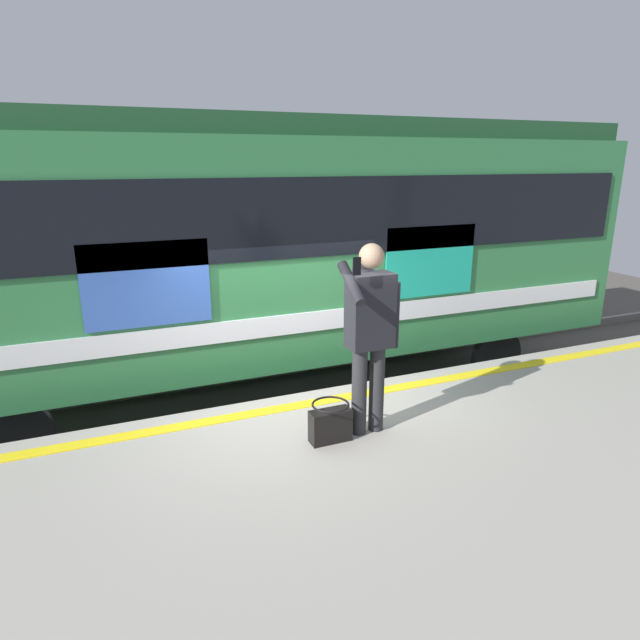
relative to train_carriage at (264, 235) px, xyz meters
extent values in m
plane|color=#4C4742|center=(0.35, 2.13, -2.42)|extent=(26.58, 26.58, 0.00)
cube|color=#9E998E|center=(0.35, 4.24, -1.93)|extent=(17.72, 4.23, 0.97)
cube|color=yellow|center=(0.35, 2.43, -1.44)|extent=(17.36, 0.16, 0.01)
cube|color=slate|center=(0.35, 0.71, -2.34)|extent=(23.03, 0.08, 0.16)
cube|color=slate|center=(0.35, -0.72, -2.34)|extent=(23.03, 0.08, 0.16)
cube|color=#2D723F|center=(0.00, -0.01, -0.10)|extent=(9.94, 2.95, 2.73)
cube|color=#1B4426|center=(0.00, -0.01, 1.38)|extent=(9.74, 2.72, 0.24)
cube|color=black|center=(0.00, 1.49, 0.38)|extent=(9.44, 0.03, 0.90)
cube|color=silver|center=(0.00, 1.49, -0.85)|extent=(9.44, 0.03, 0.24)
cube|color=#19A58C|center=(-1.74, 1.49, -0.24)|extent=(1.30, 0.02, 0.90)
cube|color=#3359B2|center=(1.74, 1.49, -0.24)|extent=(1.30, 0.02, 0.90)
cylinder|color=black|center=(3.23, 1.18, -1.84)|extent=(0.84, 0.12, 0.84)
cylinder|color=black|center=(3.23, -1.19, -1.84)|extent=(0.84, 0.12, 0.84)
cylinder|color=black|center=(-3.23, 1.18, -1.84)|extent=(0.84, 0.12, 0.84)
cylinder|color=black|center=(-3.23, -1.19, -1.84)|extent=(0.84, 0.12, 0.84)
cylinder|color=#262628|center=(-0.07, 3.19, -1.03)|extent=(0.14, 0.14, 0.83)
cylinder|color=#262628|center=(0.11, 3.19, -1.03)|extent=(0.14, 0.14, 0.83)
cube|color=black|center=(0.02, 3.19, -0.27)|extent=(0.40, 0.24, 0.67)
sphere|color=black|center=(0.02, 3.03, 0.04)|extent=(0.20, 0.20, 0.20)
sphere|color=tan|center=(0.02, 3.19, 0.21)|extent=(0.22, 0.22, 0.22)
cylinder|color=black|center=(-0.23, 3.19, -0.34)|extent=(0.09, 0.09, 0.61)
cylinder|color=black|center=(0.25, 3.27, 0.01)|extent=(0.09, 0.42, 0.33)
cube|color=black|center=(0.25, 3.37, 0.17)|extent=(0.07, 0.02, 0.15)
cube|color=black|center=(0.42, 3.23, -1.29)|extent=(0.38, 0.16, 0.30)
torus|color=black|center=(0.42, 3.23, -1.08)|extent=(0.34, 0.34, 0.02)
camera|label=1|loc=(2.23, 7.30, 1.01)|focal=30.69mm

